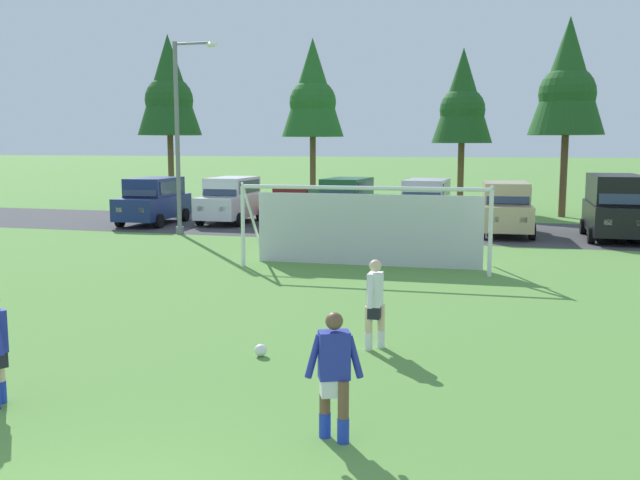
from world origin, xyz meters
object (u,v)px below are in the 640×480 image
Objects in this scene: player_defender_far at (334,377)px; parked_car_slot_right at (505,208)px; soccer_goal at (366,224)px; street_lamp at (181,136)px; parked_car_slot_center at (346,201)px; parked_car_slot_center_right at (426,203)px; soccer_ball at (261,350)px; player_striker_near at (375,304)px; parked_car_slot_far_right at (615,205)px; parked_car_slot_center_left at (296,204)px; parked_car_slot_left at (231,199)px; parked_car_slot_far_left at (154,200)px.

player_defender_far is 21.54m from parked_car_slot_right.
soccer_goal is 0.96× the size of street_lamp.
parked_car_slot_center is 3.67m from parked_car_slot_center_right.
player_striker_near reaches higher than soccer_ball.
parked_car_slot_far_right reaches higher than player_striker_near.
parked_car_slot_far_right is at bearing 10.25° from street_lamp.
soccer_goal reaches higher than parked_car_slot_center_right.
parked_car_slot_center_left is 0.54× the size of street_lamp.
parked_car_slot_center is 11.42m from parked_car_slot_far_right.
parked_car_slot_left is at bearing -174.61° from parked_car_slot_center.
player_striker_near is at bearing -52.31° from street_lamp.
soccer_goal is 1.61× the size of parked_car_slot_center_right.
soccer_goal is 10.55m from parked_car_slot_center_right.
parked_car_slot_center_right is 7.80m from parked_car_slot_far_right.
parked_car_slot_right is at bearing 85.44° from player_defender_far.
parked_car_slot_left is 5.33m from street_lamp.
soccer_ball is 3.76m from player_defender_far.
soccer_goal is 13.29m from parked_car_slot_left.
parked_car_slot_far_left is at bearing 123.74° from soccer_ball.
soccer_goal is 1.59× the size of parked_car_slot_far_left.
street_lamp is (-0.29, -4.45, 2.92)m from parked_car_slot_left.
soccer_goal reaches higher than parked_car_slot_center.
soccer_goal reaches higher than parked_car_slot_center_left.
parked_car_slot_center_right is (12.44, 1.91, 0.00)m from parked_car_slot_far_left.
parked_car_slot_far_left is (-13.89, 17.06, 0.29)m from player_striker_near.
street_lamp reaches higher than parked_car_slot_right.
parked_car_slot_right is (7.11, -1.61, 0.00)m from parked_car_slot_center.
parked_car_slot_center is at bearing 12.77° from parked_car_slot_far_left.
parked_car_slot_center_right is (-1.73, 23.00, 0.29)m from player_defender_far.
soccer_goal is at bearing -113.64° from parked_car_slot_right.
parked_car_slot_left is at bearing 24.04° from parked_car_slot_far_left.
parked_car_slot_left is 5.50m from parked_car_slot_center.
parked_car_slot_far_right is (7.97, 18.16, 1.23)m from soccer_ball.
parked_car_slot_center_right is at bearing 8.71° from parked_car_slot_far_left.
parked_car_slot_center_right is at bearing 156.00° from parked_car_slot_right.
player_striker_near is 0.39× the size of parked_car_slot_center_left.
parked_car_slot_right is at bearing -12.77° from parked_car_slot_center.
parked_car_slot_left is (-10.87, 22.56, 0.29)m from player_defender_far.
soccer_ball is at bearing -151.37° from player_striker_near.
parked_car_slot_center_right is (-1.45, 18.97, 0.29)m from player_striker_near.
parked_car_slot_far_right is at bearing -4.69° from parked_car_slot_left.
parked_car_slot_center_left is at bearing 117.58° from soccer_goal.
parked_car_slot_center_left is (2.94, 0.83, -0.24)m from parked_car_slot_left.
soccer_goal is at bearing -92.72° from parked_car_slot_center_right.
parked_car_slot_far_right is 0.62× the size of street_lamp.
player_defender_far is (2.11, -3.03, 0.71)m from soccer_ball.
soccer_ball is 0.05× the size of parked_car_slot_far_right.
parked_car_slot_right is at bearing 14.60° from street_lamp.
parked_car_slot_center_left is at bearing 111.56° from player_striker_near.
parked_car_slot_center is (-5.12, 19.05, 0.29)m from player_striker_near.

